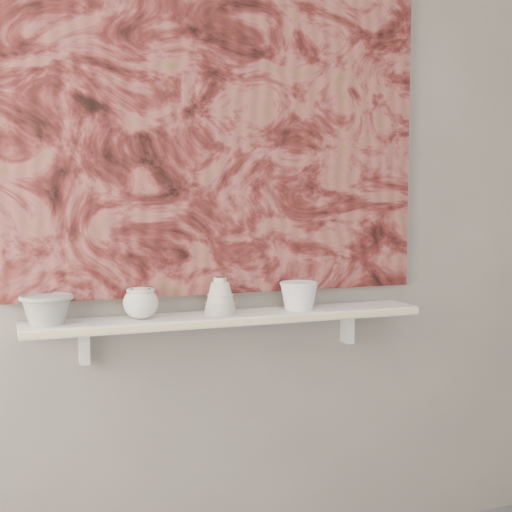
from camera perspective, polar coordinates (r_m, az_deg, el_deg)
name	(u,v)px	position (r m, az deg, el deg)	size (l,w,h in m)	color
wall_back	(221,192)	(2.53, -2.78, 5.14)	(3.60, 3.60, 0.00)	gray
shelf	(230,318)	(2.48, -2.07, -4.96)	(1.40, 0.18, 0.03)	white
shelf_stripe	(239,322)	(2.39, -1.36, -5.31)	(1.40, 0.01, 0.02)	#F9E8A6
bracket_left	(84,346)	(2.45, -13.59, -6.99)	(0.03, 0.06, 0.12)	white
bracket_right	(347,327)	(2.74, 7.32, -5.65)	(0.03, 0.06, 0.12)	white
painting	(222,137)	(2.53, -2.70, 9.46)	(1.50, 0.03, 1.10)	maroon
house_motif	(338,224)	(2.68, 6.60, 2.57)	(0.09, 0.00, 0.08)	black
bowl_grey	(47,309)	(2.35, -16.42, -4.10)	(0.17, 0.17, 0.10)	gray
cup_cream	(141,303)	(2.39, -9.21, -3.74)	(0.12, 0.12, 0.11)	beige
bell_vessel	(220,296)	(2.45, -2.88, -3.19)	(0.12, 0.12, 0.13)	beige
bowl_white	(299,295)	(2.56, 3.45, -3.16)	(0.14, 0.14, 0.10)	white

